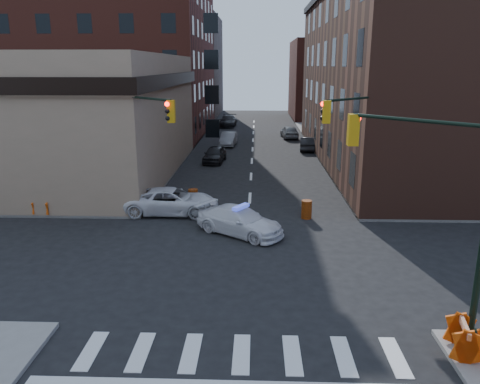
# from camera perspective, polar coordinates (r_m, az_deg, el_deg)

# --- Properties ---
(ground) EXTENTS (140.00, 140.00, 0.00)m
(ground) POSITION_cam_1_polar(r_m,az_deg,el_deg) (20.58, 0.79, -8.40)
(ground) COLOR black
(ground) RESTS_ON ground
(sidewalk_nw) EXTENTS (34.00, 54.50, 0.15)m
(sidewalk_nw) POSITION_cam_1_polar(r_m,az_deg,el_deg) (57.24, -22.24, 5.88)
(sidewalk_nw) COLOR gray
(sidewalk_nw) RESTS_ON ground
(sidewalk_ne) EXTENTS (34.00, 54.50, 0.15)m
(sidewalk_ne) POSITION_cam_1_polar(r_m,az_deg,el_deg) (56.93, 25.52, 5.49)
(sidewalk_ne) COLOR gray
(sidewalk_ne) RESTS_ON ground
(bank_building) EXTENTS (22.00, 22.00, 9.00)m
(bank_building) POSITION_cam_1_polar(r_m,az_deg,el_deg) (39.57, -24.33, 8.46)
(bank_building) COLOR #957A61
(bank_building) RESTS_ON ground
(apartment_block) EXTENTS (25.00, 25.00, 24.00)m
(apartment_block) POSITION_cam_1_polar(r_m,az_deg,el_deg) (61.92, -16.58, 18.10)
(apartment_block) COLOR #5A261C
(apartment_block) RESTS_ON ground
(commercial_row_ne) EXTENTS (14.00, 34.00, 14.00)m
(commercial_row_ne) POSITION_cam_1_polar(r_m,az_deg,el_deg) (43.25, 19.47, 12.73)
(commercial_row_ne) COLOR #512C20
(commercial_row_ne) RESTS_ON ground
(filler_nw) EXTENTS (20.00, 18.00, 16.00)m
(filler_nw) POSITION_cam_1_polar(r_m,az_deg,el_deg) (82.50, -9.77, 14.83)
(filler_nw) COLOR brown
(filler_nw) RESTS_ON ground
(filler_ne) EXTENTS (16.00, 16.00, 12.00)m
(filler_ne) POSITION_cam_1_polar(r_m,az_deg,el_deg) (78.08, 12.39, 13.23)
(filler_ne) COLOR #5A261C
(filler_ne) RESTS_ON ground
(signal_pole_se) EXTENTS (5.40, 5.27, 8.00)m
(signal_pole_se) POSITION_cam_1_polar(r_m,az_deg,el_deg) (14.93, 24.21, -0.22)
(signal_pole_se) COLOR black
(signal_pole_se) RESTS_ON sidewalk_se
(signal_pole_nw) EXTENTS (3.58, 3.67, 8.00)m
(signal_pole_nw) POSITION_cam_1_polar(r_m,az_deg,el_deg) (25.28, -12.35, 5.98)
(signal_pole_nw) COLOR black
(signal_pole_nw) RESTS_ON sidewalk_nw
(signal_pole_ne) EXTENTS (3.67, 3.58, 8.00)m
(signal_pole_ne) POSITION_cam_1_polar(r_m,az_deg,el_deg) (25.12, 14.61, 5.78)
(signal_pole_ne) COLOR black
(signal_pole_ne) RESTS_ON sidewalk_ne
(tree_ne_near) EXTENTS (3.00, 3.00, 4.85)m
(tree_ne_near) POSITION_cam_1_polar(r_m,az_deg,el_deg) (45.66, 11.11, 8.96)
(tree_ne_near) COLOR black
(tree_ne_near) RESTS_ON sidewalk_ne
(tree_ne_far) EXTENTS (3.00, 3.00, 4.85)m
(tree_ne_far) POSITION_cam_1_polar(r_m,az_deg,el_deg) (53.54, 9.80, 9.90)
(tree_ne_far) COLOR black
(tree_ne_far) RESTS_ON sidewalk_ne
(police_car) EXTENTS (4.97, 4.20, 1.36)m
(police_car) POSITION_cam_1_polar(r_m,az_deg,el_deg) (23.51, -0.04, -3.55)
(police_car) COLOR white
(police_car) RESTS_ON ground
(pickup) EXTENTS (5.33, 2.51, 1.47)m
(pickup) POSITION_cam_1_polar(r_m,az_deg,el_deg) (26.95, -8.32, -1.12)
(pickup) COLOR white
(pickup) RESTS_ON ground
(parked_car_wnear) EXTENTS (2.05, 4.23, 1.39)m
(parked_car_wnear) POSITION_cam_1_polar(r_m,az_deg,el_deg) (41.05, -3.12, 4.60)
(parked_car_wnear) COLOR black
(parked_car_wnear) RESTS_ON ground
(parked_car_wfar) EXTENTS (1.77, 4.30, 1.39)m
(parked_car_wfar) POSITION_cam_1_polar(r_m,az_deg,el_deg) (49.73, -1.41, 6.48)
(parked_car_wfar) COLOR gray
(parked_car_wfar) RESTS_ON ground
(parked_car_wdeep) EXTENTS (2.42, 5.40, 1.54)m
(parked_car_wdeep) POSITION_cam_1_polar(r_m,az_deg,el_deg) (65.40, -1.49, 8.65)
(parked_car_wdeep) COLOR black
(parked_car_wdeep) RESTS_ON ground
(parked_car_enear) EXTENTS (1.81, 4.17, 1.33)m
(parked_car_enear) POSITION_cam_1_polar(r_m,az_deg,el_deg) (47.41, 8.23, 5.86)
(parked_car_enear) COLOR black
(parked_car_enear) RESTS_ON ground
(parked_car_efar) EXTENTS (2.10, 4.46, 1.48)m
(parked_car_efar) POSITION_cam_1_polar(r_m,az_deg,el_deg) (55.21, 6.06, 7.32)
(parked_car_efar) COLOR gray
(parked_car_efar) RESTS_ON ground
(pedestrian_a) EXTENTS (0.75, 0.59, 1.79)m
(pedestrian_a) POSITION_cam_1_polar(r_m,az_deg,el_deg) (28.14, -18.41, -0.41)
(pedestrian_a) COLOR black
(pedestrian_a) RESTS_ON sidewalk_nw
(pedestrian_b) EXTENTS (0.92, 0.78, 1.69)m
(pedestrian_b) POSITION_cam_1_polar(r_m,az_deg,el_deg) (29.57, -17.40, 0.32)
(pedestrian_b) COLOR black
(pedestrian_b) RESTS_ON sidewalk_nw
(pedestrian_c) EXTENTS (1.09, 0.58, 1.76)m
(pedestrian_c) POSITION_cam_1_polar(r_m,az_deg,el_deg) (28.76, -23.93, -0.65)
(pedestrian_c) COLOR #1E242E
(pedestrian_c) RESTS_ON sidewalk_nw
(barrel_road) EXTENTS (0.62, 0.62, 1.03)m
(barrel_road) POSITION_cam_1_polar(r_m,az_deg,el_deg) (26.18, 8.11, -2.12)
(barrel_road) COLOR #E74D0A
(barrel_road) RESTS_ON ground
(barrel_bank) EXTENTS (0.69, 0.69, 1.03)m
(barrel_bank) POSITION_cam_1_polar(r_m,az_deg,el_deg) (28.36, -5.73, -0.67)
(barrel_bank) COLOR orange
(barrel_bank) RESTS_ON ground
(barricade_se_a) EXTENTS (0.89, 1.40, 0.97)m
(barricade_se_a) POSITION_cam_1_polar(r_m,az_deg,el_deg) (15.52, 25.54, -15.76)
(barricade_se_a) COLOR #C55B09
(barricade_se_a) RESTS_ON sidewalk_se
(barricade_nw_a) EXTENTS (1.42, 0.83, 1.01)m
(barricade_nw_a) POSITION_cam_1_polar(r_m,az_deg,el_deg) (28.06, -15.07, -1.01)
(barricade_nw_a) COLOR #DA580A
(barricade_nw_a) RESTS_ON sidewalk_nw
(barricade_nw_b) EXTENTS (1.11, 0.61, 0.81)m
(barricade_nw_b) POSITION_cam_1_polar(r_m,az_deg,el_deg) (28.38, -22.94, -1.75)
(barricade_nw_b) COLOR red
(barricade_nw_b) RESTS_ON sidewalk_nw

